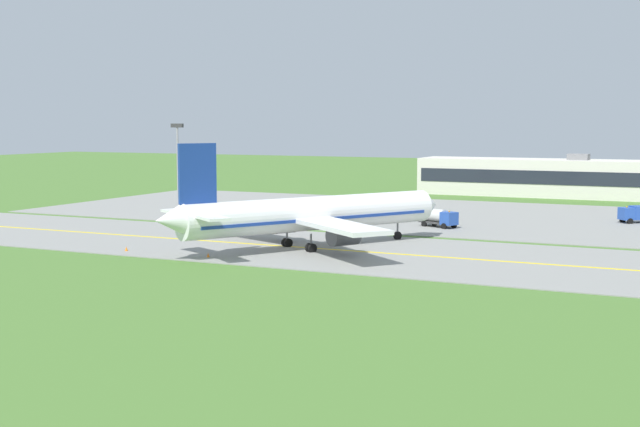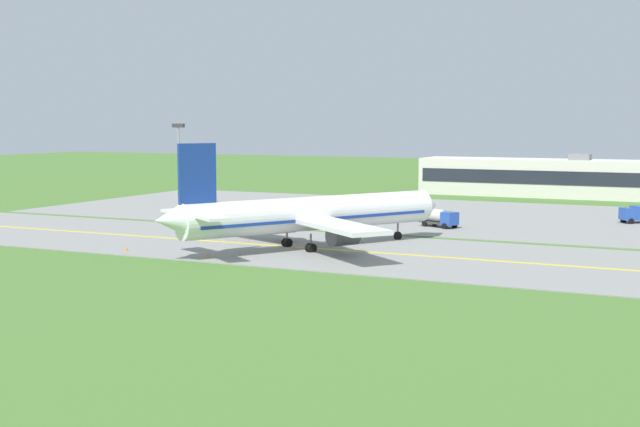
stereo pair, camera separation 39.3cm
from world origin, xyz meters
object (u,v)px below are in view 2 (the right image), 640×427
object	(u,v)px
apron_light_mast	(179,154)
airplane_lead	(309,214)
service_truck_fuel	(439,217)
service_truck_baggage	(319,213)

from	to	relation	value
apron_light_mast	airplane_lead	bearing A→B (deg)	-39.77
airplane_lead	service_truck_fuel	size ratio (longest dim) A/B	5.71
service_truck_baggage	service_truck_fuel	bearing A→B (deg)	-1.87
airplane_lead	apron_light_mast	world-z (taller)	apron_light_mast
airplane_lead	service_truck_fuel	distance (m)	27.48
airplane_lead	service_truck_fuel	bearing A→B (deg)	73.75
service_truck_fuel	service_truck_baggage	bearing A→B (deg)	178.13
service_truck_baggage	service_truck_fuel	distance (m)	19.20
service_truck_fuel	apron_light_mast	bearing A→B (deg)	169.08
service_truck_baggage	service_truck_fuel	size ratio (longest dim) A/B	1.01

